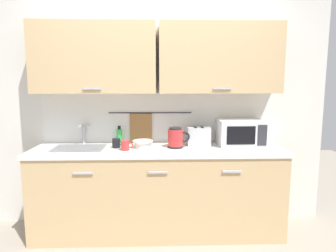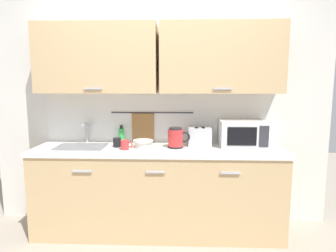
{
  "view_description": "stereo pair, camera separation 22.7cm",
  "coord_description": "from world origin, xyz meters",
  "px_view_note": "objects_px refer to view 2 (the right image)",
  "views": [
    {
      "loc": [
        -0.0,
        -2.71,
        1.57
      ],
      "look_at": [
        0.1,
        0.33,
        1.12
      ],
      "focal_mm": 32.46,
      "sensor_mm": 36.0,
      "label": 1
    },
    {
      "loc": [
        0.22,
        -2.71,
        1.57
      ],
      "look_at": [
        0.1,
        0.33,
        1.12
      ],
      "focal_mm": 32.46,
      "sensor_mm": 36.0,
      "label": 2
    }
  ],
  "objects_px": {
    "mixing_bowl": "(143,143)",
    "mug_near_sink": "(117,142)",
    "electric_kettle": "(176,138)",
    "microwave": "(242,133)",
    "mug_by_kettle": "(125,145)",
    "toaster": "(200,136)",
    "dish_soap_bottle": "(121,135)"
  },
  "relations": [
    {
      "from": "mixing_bowl",
      "to": "mug_near_sink",
      "type": "bearing_deg",
      "value": 178.13
    },
    {
      "from": "electric_kettle",
      "to": "microwave",
      "type": "bearing_deg",
      "value": 8.15
    },
    {
      "from": "microwave",
      "to": "mug_by_kettle",
      "type": "bearing_deg",
      "value": -170.24
    },
    {
      "from": "toaster",
      "to": "microwave",
      "type": "bearing_deg",
      "value": -3.56
    },
    {
      "from": "mixing_bowl",
      "to": "toaster",
      "type": "distance_m",
      "value": 0.6
    },
    {
      "from": "microwave",
      "to": "mug_near_sink",
      "type": "height_order",
      "value": "microwave"
    },
    {
      "from": "mixing_bowl",
      "to": "mug_by_kettle",
      "type": "relative_size",
      "value": 1.78
    },
    {
      "from": "microwave",
      "to": "toaster",
      "type": "relative_size",
      "value": 1.8
    },
    {
      "from": "electric_kettle",
      "to": "dish_soap_bottle",
      "type": "relative_size",
      "value": 1.16
    },
    {
      "from": "dish_soap_bottle",
      "to": "electric_kettle",
      "type": "bearing_deg",
      "value": -19.71
    },
    {
      "from": "toaster",
      "to": "dish_soap_bottle",
      "type": "bearing_deg",
      "value": 173.99
    },
    {
      "from": "electric_kettle",
      "to": "mixing_bowl",
      "type": "distance_m",
      "value": 0.34
    },
    {
      "from": "mug_near_sink",
      "to": "electric_kettle",
      "type": "bearing_deg",
      "value": -1.22
    },
    {
      "from": "microwave",
      "to": "electric_kettle",
      "type": "relative_size",
      "value": 2.03
    },
    {
      "from": "microwave",
      "to": "mixing_bowl",
      "type": "relative_size",
      "value": 2.15
    },
    {
      "from": "toaster",
      "to": "mug_by_kettle",
      "type": "distance_m",
      "value": 0.79
    },
    {
      "from": "electric_kettle",
      "to": "dish_soap_bottle",
      "type": "xyz_separation_m",
      "value": [
        -0.6,
        0.21,
        -0.01
      ]
    },
    {
      "from": "microwave",
      "to": "mixing_bowl",
      "type": "distance_m",
      "value": 1.03
    },
    {
      "from": "electric_kettle",
      "to": "mug_near_sink",
      "type": "distance_m",
      "value": 0.61
    },
    {
      "from": "electric_kettle",
      "to": "toaster",
      "type": "distance_m",
      "value": 0.28
    },
    {
      "from": "microwave",
      "to": "electric_kettle",
      "type": "height_order",
      "value": "microwave"
    },
    {
      "from": "microwave",
      "to": "dish_soap_bottle",
      "type": "relative_size",
      "value": 2.35
    },
    {
      "from": "mixing_bowl",
      "to": "toaster",
      "type": "relative_size",
      "value": 0.84
    },
    {
      "from": "dish_soap_bottle",
      "to": "mug_by_kettle",
      "type": "xyz_separation_m",
      "value": [
        0.1,
        -0.32,
        -0.04
      ]
    },
    {
      "from": "electric_kettle",
      "to": "toaster",
      "type": "height_order",
      "value": "electric_kettle"
    },
    {
      "from": "toaster",
      "to": "mug_by_kettle",
      "type": "relative_size",
      "value": 2.13
    },
    {
      "from": "microwave",
      "to": "electric_kettle",
      "type": "distance_m",
      "value": 0.69
    },
    {
      "from": "mug_by_kettle",
      "to": "electric_kettle",
      "type": "bearing_deg",
      "value": 11.93
    },
    {
      "from": "electric_kettle",
      "to": "toaster",
      "type": "bearing_deg",
      "value": 26.72
    },
    {
      "from": "electric_kettle",
      "to": "mug_by_kettle",
      "type": "height_order",
      "value": "electric_kettle"
    },
    {
      "from": "microwave",
      "to": "mug_near_sink",
      "type": "distance_m",
      "value": 1.29
    },
    {
      "from": "mug_near_sink",
      "to": "dish_soap_bottle",
      "type": "bearing_deg",
      "value": 88.61
    }
  ]
}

